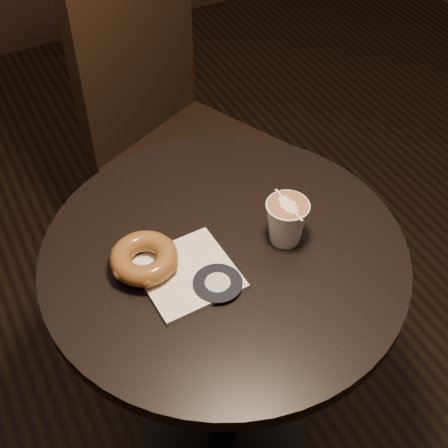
% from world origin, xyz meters
% --- Properties ---
extents(cafe_table, '(0.70, 0.70, 0.75)m').
position_xyz_m(cafe_table, '(0.00, 0.00, 0.55)').
color(cafe_table, black).
rests_on(cafe_table, ground).
extents(chair, '(0.56, 0.56, 1.06)m').
position_xyz_m(chair, '(0.15, 0.65, 0.59)').
color(chair, black).
rests_on(chair, ground).
extents(pastry_bag, '(0.17, 0.17, 0.01)m').
position_xyz_m(pastry_bag, '(-0.09, -0.02, 0.75)').
color(pastry_bag, white).
rests_on(pastry_bag, cafe_table).
extents(doughnut, '(0.12, 0.12, 0.04)m').
position_xyz_m(doughnut, '(-0.15, 0.03, 0.78)').
color(doughnut, brown).
rests_on(doughnut, pastry_bag).
extents(latte_cup, '(0.08, 0.08, 0.09)m').
position_xyz_m(latte_cup, '(0.12, -0.03, 0.80)').
color(latte_cup, white).
rests_on(latte_cup, cafe_table).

